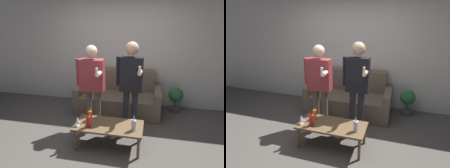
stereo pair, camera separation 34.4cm
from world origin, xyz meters
The scene contains 11 objects.
ground_plane centered at (0.00, 0.00, 0.00)m, with size 16.00×16.00×0.00m, color #514C47.
wall_back centered at (0.00, 1.97, 1.35)m, with size 8.00×0.06×2.70m.
couch centered at (0.05, 1.52, 0.32)m, with size 1.83×0.91×0.90m.
coffee_table centered at (0.11, 0.14, 0.36)m, with size 1.11×0.53×0.40m.
bottle_orange centered at (0.52, 0.06, 0.49)m, with size 0.07×0.07×0.24m.
bottle_green centered at (-0.19, 0.02, 0.50)m, with size 0.08×0.08×0.26m.
bottle_dark centered at (-0.22, 0.21, 0.50)m, with size 0.06×0.06×0.25m.
wine_glass_near centered at (-0.37, 0.01, 0.51)m, with size 0.06×0.06×0.16m.
person_standing_left centered at (-0.31, 0.65, 0.93)m, with size 0.51×0.42×1.60m.
person_standing_right centered at (0.39, 0.68, 1.00)m, with size 0.47×0.42×1.67m.
potted_plant centered at (1.29, 1.67, 0.36)m, with size 0.32×0.32×0.57m.
Camera 2 is at (1.07, -2.53, 2.07)m, focal length 32.00 mm.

